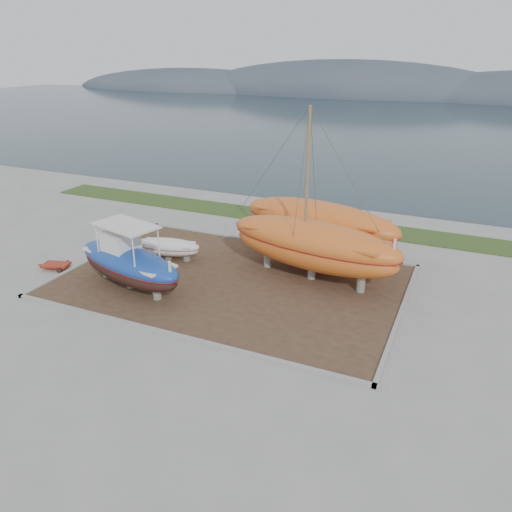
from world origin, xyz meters
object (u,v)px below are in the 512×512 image
at_px(blue_caique, 128,257).
at_px(orange_sailboat, 315,198).
at_px(red_trailer, 56,266).
at_px(orange_bare_hull, 319,230).
at_px(white_dinghy, 168,249).

bearing_deg(blue_caique, orange_sailboat, 45.41).
xyz_separation_m(orange_sailboat, red_trailer, (-14.03, -4.69, -4.53)).
bearing_deg(orange_bare_hull, blue_caique, -122.64).
height_order(orange_sailboat, orange_bare_hull, orange_sailboat).
relative_size(blue_caique, orange_bare_hull, 0.72).
height_order(orange_sailboat, red_trailer, orange_sailboat).
relative_size(orange_sailboat, red_trailer, 4.53).
bearing_deg(white_dinghy, blue_caique, -95.18).
height_order(blue_caique, orange_bare_hull, blue_caique).
xyz_separation_m(blue_caique, orange_bare_hull, (7.82, 8.25, -0.11)).
height_order(white_dinghy, orange_bare_hull, orange_bare_hull).
bearing_deg(red_trailer, blue_caique, -18.67).
distance_m(orange_sailboat, orange_bare_hull, 4.46).
bearing_deg(white_dinghy, red_trailer, -153.37).
xyz_separation_m(white_dinghy, red_trailer, (-5.21, -3.86, -0.51)).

